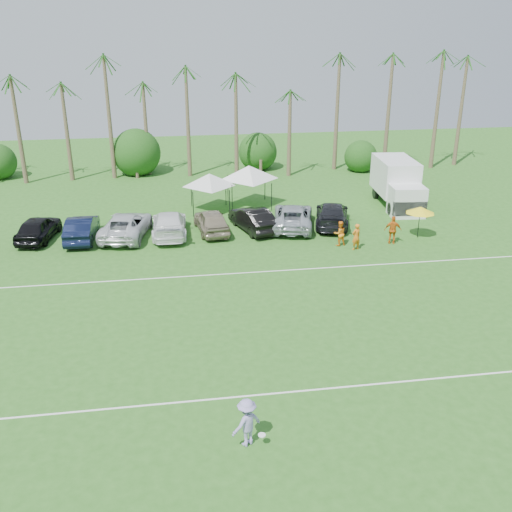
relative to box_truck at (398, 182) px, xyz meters
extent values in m
plane|color=#2B631D|center=(-15.11, -25.61, -1.94)|extent=(120.00, 120.00, 0.00)
cube|color=white|center=(-15.11, -23.61, -1.94)|extent=(80.00, 0.10, 0.01)
cube|color=white|center=(-15.11, -11.61, -1.94)|extent=(80.00, 0.10, 0.01)
cone|color=brown|center=(-32.11, 12.39, 2.56)|extent=(0.44, 0.44, 9.00)
cone|color=brown|center=(-27.11, 12.39, 3.06)|extent=(0.44, 0.44, 10.00)
cone|color=brown|center=(-23.11, 12.39, 3.56)|extent=(0.44, 0.44, 11.00)
cone|color=brown|center=(-19.11, 12.39, 2.06)|extent=(0.44, 0.44, 8.00)
cone|color=brown|center=(-15.11, 12.39, 2.56)|extent=(0.44, 0.44, 9.00)
cone|color=brown|center=(-11.11, 12.39, 3.06)|extent=(0.44, 0.44, 10.00)
cone|color=brown|center=(-7.11, 12.39, 3.56)|extent=(0.44, 0.44, 11.00)
cone|color=brown|center=(-2.11, 12.39, 2.06)|extent=(0.44, 0.44, 8.00)
cone|color=brown|center=(2.89, 12.39, 2.56)|extent=(0.44, 0.44, 9.00)
cone|color=brown|center=(7.89, 12.39, 3.06)|extent=(0.44, 0.44, 10.00)
cone|color=brown|center=(11.89, 12.39, 3.56)|extent=(0.44, 0.44, 11.00)
cylinder|color=brown|center=(-21.11, 13.39, -1.24)|extent=(0.30, 0.30, 1.40)
sphere|color=#164513|center=(-21.11, 13.39, -0.14)|extent=(4.00, 4.00, 4.00)
cylinder|color=brown|center=(-9.11, 13.39, -1.24)|extent=(0.30, 0.30, 1.40)
sphere|color=#164513|center=(-9.11, 13.39, -0.14)|extent=(4.00, 4.00, 4.00)
cylinder|color=brown|center=(0.89, 13.39, -1.24)|extent=(0.30, 0.30, 1.40)
sphere|color=#164513|center=(0.89, 13.39, -0.14)|extent=(4.00, 4.00, 4.00)
imported|color=orange|center=(-6.29, -8.94, -1.06)|extent=(0.75, 0.63, 1.77)
imported|color=orange|center=(-7.13, -8.05, -1.10)|extent=(0.91, 0.76, 1.69)
imported|color=orange|center=(-3.53, -8.25, -0.98)|extent=(1.21, 0.80, 1.92)
cube|color=white|center=(0.08, 0.88, 0.31)|extent=(3.20, 5.29, 2.75)
cube|color=white|center=(-0.24, -2.63, -0.79)|extent=(2.70, 2.20, 2.31)
cube|color=black|center=(-0.31, -3.45, -1.12)|extent=(2.55, 0.56, 1.10)
cube|color=#E5590C|center=(1.46, 0.76, -0.18)|extent=(0.18, 1.76, 0.99)
cylinder|color=black|center=(-1.32, -2.31, -1.45)|extent=(0.42, 1.02, 0.99)
cylinder|color=black|center=(0.88, -2.51, -1.45)|extent=(0.42, 1.02, 0.99)
cylinder|color=black|center=(-0.90, 2.30, -1.45)|extent=(0.42, 1.02, 0.99)
cylinder|color=black|center=(1.29, 2.10, -1.45)|extent=(0.42, 1.02, 0.99)
cylinder|color=black|center=(-16.39, -0.45, -0.95)|extent=(0.06, 0.06, 1.99)
cylinder|color=black|center=(-13.60, -0.45, -0.95)|extent=(0.06, 0.06, 1.99)
cylinder|color=black|center=(-16.39, 2.34, -0.95)|extent=(0.06, 0.06, 1.99)
cylinder|color=black|center=(-13.60, 2.34, -0.95)|extent=(0.06, 0.06, 1.99)
pyramid|color=silver|center=(-14.99, 0.95, 1.04)|extent=(4.30, 4.30, 1.00)
cylinder|color=black|center=(-13.33, 0.22, -0.84)|extent=(0.06, 0.06, 2.21)
cylinder|color=black|center=(-10.22, 0.22, -0.84)|extent=(0.06, 0.06, 2.21)
cylinder|color=black|center=(-13.33, 3.33, -0.84)|extent=(0.06, 0.06, 2.21)
cylinder|color=black|center=(-10.22, 3.33, -0.84)|extent=(0.06, 0.06, 2.21)
pyramid|color=white|center=(-11.78, 1.78, 1.37)|extent=(4.77, 4.77, 1.10)
cylinder|color=black|center=(-1.33, -7.38, -0.95)|extent=(0.05, 0.05, 1.98)
cone|color=yellow|center=(-1.33, -7.38, 0.04)|extent=(1.98, 1.98, 0.45)
imported|color=#9B90CC|center=(-15.86, -26.35, -1.03)|extent=(1.36, 1.18, 1.83)
cylinder|color=white|center=(-15.36, -26.55, -1.47)|extent=(0.27, 0.27, 0.03)
imported|color=black|center=(-27.06, -3.84, -1.11)|extent=(2.70, 5.11, 1.66)
imported|color=black|center=(-24.12, -4.36, -1.11)|extent=(1.88, 5.07, 1.66)
imported|color=silver|center=(-21.18, -4.17, -1.11)|extent=(3.81, 6.37, 1.66)
imported|color=white|center=(-18.24, -4.26, -1.11)|extent=(2.43, 5.76, 1.66)
imported|color=gray|center=(-15.30, -4.13, -1.11)|extent=(2.51, 5.06, 1.66)
imported|color=black|center=(-12.36, -4.13, -1.11)|extent=(3.12, 5.32, 1.66)
imported|color=#A5ADB4|center=(-9.42, -3.98, -1.11)|extent=(4.08, 6.45, 1.66)
imported|color=black|center=(-6.48, -3.90, -1.11)|extent=(3.80, 6.13, 1.66)
camera|label=1|loc=(-17.98, -42.23, 11.65)|focal=40.00mm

